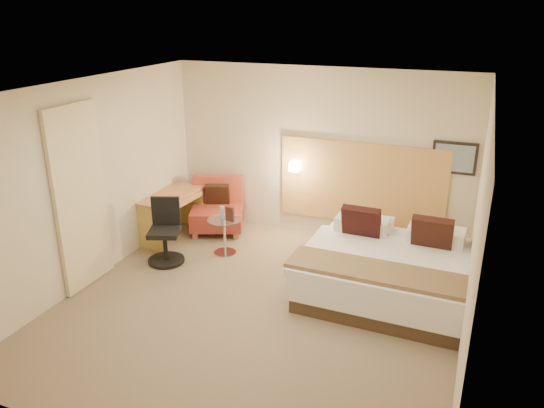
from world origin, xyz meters
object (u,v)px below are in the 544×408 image
at_px(desk_chair, 165,237).
at_px(lounge_chair, 217,210).
at_px(bed, 389,268).
at_px(side_table, 224,235).
at_px(desk, 172,203).

bearing_deg(desk_chair, lounge_chair, 82.56).
xyz_separation_m(bed, lounge_chair, (-3.02, 1.01, 0.01)).
xyz_separation_m(lounge_chair, side_table, (0.52, -0.77, -0.04)).
distance_m(bed, lounge_chair, 3.18).
bearing_deg(side_table, bed, -5.37).
bearing_deg(bed, desk_chair, -174.51).
bearing_deg(lounge_chair, desk_chair, -97.44).
bearing_deg(bed, desk, 172.21).
distance_m(lounge_chair, desk, 0.78).
height_order(desk, desk_chair, desk_chair).
relative_size(lounge_chair, side_table, 1.87).
distance_m(bed, desk, 3.59).
bearing_deg(lounge_chair, side_table, -56.24).
bearing_deg(side_table, lounge_chair, 123.76).
bearing_deg(desk_chair, desk, 114.48).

